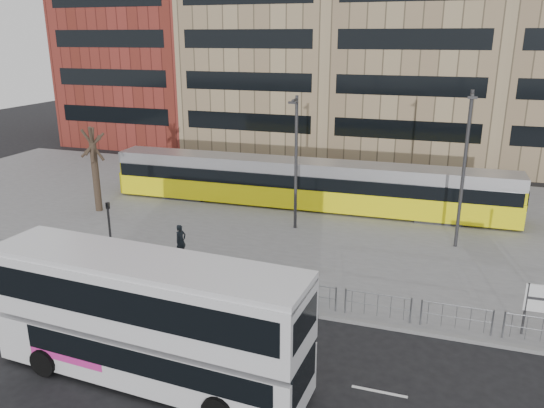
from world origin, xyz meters
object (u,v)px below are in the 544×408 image
(double_decker_bus, at_px, (147,315))
(traffic_light_west, at_px, (109,224))
(bare_tree, at_px, (90,124))
(tram, at_px, (306,184))
(pedestrian, at_px, (181,241))
(lamp_post_east, at_px, (464,165))
(lamp_post_west, at_px, (296,158))
(ad_panel, at_px, (306,287))

(double_decker_bus, bearing_deg, traffic_light_west, 134.87)
(traffic_light_west, bearing_deg, bare_tree, 142.60)
(traffic_light_west, relative_size, bare_tree, 0.41)
(tram, distance_m, traffic_light_west, 13.67)
(pedestrian, relative_size, lamp_post_east, 0.21)
(tram, relative_size, lamp_post_west, 3.43)
(bare_tree, bearing_deg, lamp_post_west, 3.65)
(tram, bearing_deg, lamp_post_east, -25.65)
(ad_panel, height_order, traffic_light_west, traffic_light_west)
(lamp_post_west, bearing_deg, bare_tree, -176.35)
(double_decker_bus, xyz_separation_m, traffic_light_west, (-6.79, 7.67, -0.22))
(traffic_light_west, xyz_separation_m, lamp_post_west, (7.46, 7.53, 2.28))
(pedestrian, relative_size, lamp_post_west, 0.22)
(tram, height_order, pedestrian, tram)
(ad_panel, xyz_separation_m, lamp_post_west, (-3.09, 9.18, 3.29))
(ad_panel, xyz_separation_m, bare_tree, (-16.16, 8.35, 4.70))
(pedestrian, distance_m, lamp_post_east, 15.13)
(ad_panel, height_order, pedestrian, pedestrian)
(pedestrian, xyz_separation_m, lamp_post_east, (13.44, 5.91, 3.68))
(traffic_light_west, distance_m, lamp_post_west, 10.85)
(tram, bearing_deg, traffic_light_west, -122.18)
(double_decker_bus, relative_size, lamp_post_east, 1.31)
(traffic_light_west, bearing_deg, lamp_post_east, 36.99)
(ad_panel, xyz_separation_m, pedestrian, (-7.46, 3.21, -0.09))
(pedestrian, relative_size, traffic_light_west, 0.56)
(tram, bearing_deg, double_decker_bus, -92.04)
(lamp_post_west, xyz_separation_m, lamp_post_east, (9.07, -0.07, 0.30))
(tram, xyz_separation_m, lamp_post_west, (0.49, -4.22, 2.68))
(double_decker_bus, height_order, ad_panel, double_decker_bus)
(lamp_post_west, bearing_deg, lamp_post_east, -0.44)
(lamp_post_west, height_order, bare_tree, lamp_post_west)
(ad_panel, height_order, lamp_post_east, lamp_post_east)
(lamp_post_west, relative_size, bare_tree, 1.04)
(ad_panel, bearing_deg, double_decker_bus, -129.97)
(ad_panel, distance_m, pedestrian, 8.12)
(double_decker_bus, height_order, lamp_post_west, lamp_post_west)
(tram, relative_size, lamp_post_east, 3.18)
(pedestrian, bearing_deg, bare_tree, 81.89)
(lamp_post_east, distance_m, bare_tree, 22.17)
(double_decker_bus, bearing_deg, ad_panel, 61.35)
(bare_tree, bearing_deg, pedestrian, -30.61)
(double_decker_bus, distance_m, lamp_post_east, 18.15)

